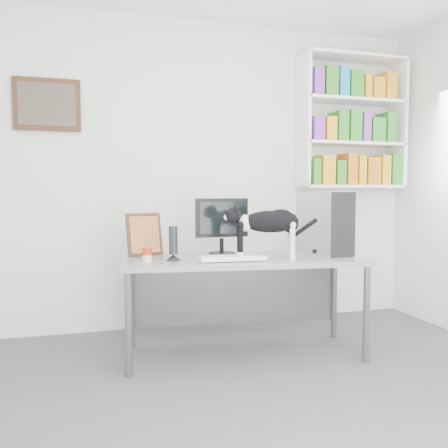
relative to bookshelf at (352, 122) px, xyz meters
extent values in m
cube|color=#4D4D51|center=(-1.40, -1.85, -1.85)|extent=(4.00, 4.00, 0.01)
cube|color=silver|center=(-1.40, 0.15, -0.50)|extent=(4.00, 0.01, 2.70)
cube|color=white|center=(0.00, 0.00, 0.00)|extent=(1.03, 0.28, 1.24)
cube|color=#432615|center=(-2.70, 0.12, 0.05)|extent=(0.52, 0.04, 0.42)
cube|color=gray|center=(-1.32, -0.75, -1.49)|extent=(1.80, 0.87, 0.72)
cube|color=black|center=(-1.42, -0.54, -0.91)|extent=(0.41, 0.21, 0.44)
cube|color=white|center=(-1.45, -0.88, -1.11)|extent=(0.47, 0.20, 0.04)
cube|color=#A5A5AA|center=(-0.67, -0.75, -0.89)|extent=(0.26, 0.50, 0.48)
cylinder|color=black|center=(-1.83, -0.76, -1.00)|extent=(0.12, 0.12, 0.25)
cube|color=#432615|center=(-2.00, -0.44, -0.96)|extent=(0.28, 0.17, 0.33)
cylinder|color=#AE200E|center=(-2.02, -0.79, -1.08)|extent=(0.08, 0.08, 0.09)
camera|label=1|loc=(-2.40, -3.99, -0.66)|focal=38.00mm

